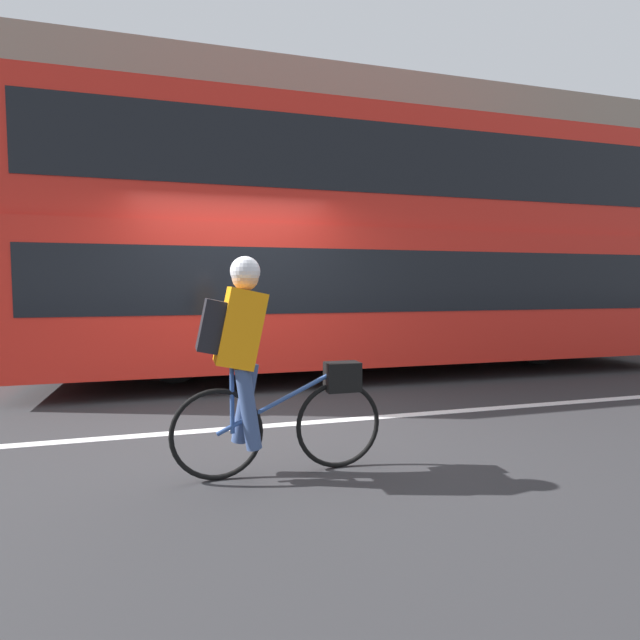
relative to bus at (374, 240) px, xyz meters
The scene contains 7 objects.
ground_plane 4.10m from the bus, 131.01° to the right, with size 80.00×80.00×0.00m, color #2D2D30.
road_center_line 4.09m from the bus, 131.23° to the right, with size 50.00×0.14×0.01m, color silver.
sidewalk_curb 4.12m from the bus, 130.14° to the left, with size 60.00×1.62×0.14m.
building_facade 4.51m from the bus, 121.98° to the left, with size 60.00×0.30×6.40m.
bus is the anchor object (origin of this frame).
cyclist_on_bike 4.77m from the bus, 122.41° to the right, with size 1.56×0.32×1.59m.
trash_bin 3.08m from the bus, 87.84° to the left, with size 0.57×0.57×0.84m.
Camera 1 is at (-0.68, -4.75, 1.38)m, focal length 28.00 mm.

